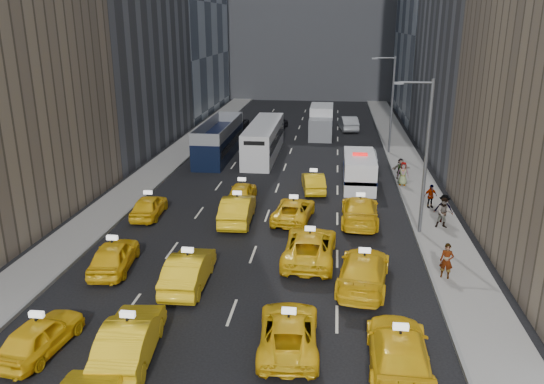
{
  "coord_description": "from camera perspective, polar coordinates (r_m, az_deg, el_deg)",
  "views": [
    {
      "loc": [
        4.1,
        -17.78,
        11.97
      ],
      "look_at": [
        0.46,
        12.82,
        2.0
      ],
      "focal_mm": 35.0,
      "sensor_mm": 36.0,
      "label": 1
    }
  ],
  "objects": [
    {
      "name": "taxi_16",
      "position": [
        36.7,
        -3.24,
        0.01
      ],
      "size": [
        1.65,
        4.1,
        1.4
      ],
      "primitive_type": "imported",
      "rotation": [
        0.0,
        0.0,
        3.14
      ],
      "color": "yellow",
      "rests_on": "ground"
    },
    {
      "name": "taxi_10",
      "position": [
        27.82,
        4.08,
        -5.85
      ],
      "size": [
        2.76,
        5.66,
        1.55
      ],
      "primitive_type": "imported",
      "rotation": [
        0.0,
        0.0,
        3.11
      ],
      "color": "yellow",
      "rests_on": "ground"
    },
    {
      "name": "taxi_5",
      "position": [
        20.92,
        -15.04,
        -15.0
      ],
      "size": [
        2.23,
        5.06,
        1.62
      ],
      "primitive_type": "imported",
      "rotation": [
        0.0,
        0.0,
        3.25
      ],
      "color": "yellow",
      "rests_on": "ground"
    },
    {
      "name": "misc_car_0",
      "position": [
        46.33,
        9.83,
        3.73
      ],
      "size": [
        2.11,
        5.07,
        1.63
      ],
      "primitive_type": "imported",
      "rotation": [
        0.0,
        0.0,
        3.22
      ],
      "color": "#9EA1A5",
      "rests_on": "ground"
    },
    {
      "name": "misc_car_1",
      "position": [
        61.61,
        -3.81,
        7.37
      ],
      "size": [
        2.54,
        5.25,
        1.44
      ],
      "primitive_type": "imported",
      "rotation": [
        0.0,
        0.0,
        3.17
      ],
      "color": "black",
      "rests_on": "ground"
    },
    {
      "name": "curb_east",
      "position": [
        44.67,
        12.91,
        2.04
      ],
      "size": [
        0.15,
        90.0,
        0.18
      ],
      "primitive_type": "cube",
      "color": "slate",
      "rests_on": "ground"
    },
    {
      "name": "misc_car_3",
      "position": [
        61.86,
        0.71,
        7.45
      ],
      "size": [
        2.05,
        4.37,
        1.45
      ],
      "primitive_type": "imported",
      "rotation": [
        0.0,
        0.0,
        3.06
      ],
      "color": "black",
      "rests_on": "ground"
    },
    {
      "name": "pedestrian_5",
      "position": [
        42.64,
        13.64,
        2.45
      ],
      "size": [
        1.57,
        0.87,
        1.63
      ],
      "primitive_type": "imported",
      "rotation": [
        0.0,
        0.0,
        0.31
      ],
      "color": "gray",
      "rests_on": "sidewalk_east"
    },
    {
      "name": "taxi_7",
      "position": [
        20.21,
        13.47,
        -16.29
      ],
      "size": [
        2.28,
        5.35,
        1.54
      ],
      "primitive_type": "imported",
      "rotation": [
        0.0,
        0.0,
        3.12
      ],
      "color": "yellow",
      "rests_on": "ground"
    },
    {
      "name": "double_decker",
      "position": [
        49.02,
        -5.71,
        5.62
      ],
      "size": [
        3.16,
        11.21,
        3.22
      ],
      "rotation": [
        0.0,
        0.0,
        0.06
      ],
      "color": "black",
      "rests_on": "ground"
    },
    {
      "name": "curb_west",
      "position": [
        46.3,
        -9.96,
        2.78
      ],
      "size": [
        0.15,
        90.0,
        0.18
      ],
      "primitive_type": "cube",
      "color": "slate",
      "rests_on": "ground"
    },
    {
      "name": "taxi_13",
      "position": [
        32.97,
        -3.73,
        -1.84
      ],
      "size": [
        1.99,
        5.17,
        1.68
      ],
      "primitive_type": "imported",
      "rotation": [
        0.0,
        0.0,
        3.18
      ],
      "color": "yellow",
      "rests_on": "ground"
    },
    {
      "name": "taxi_12",
      "position": [
        34.74,
        -13.1,
        -1.48
      ],
      "size": [
        1.89,
        4.21,
        1.4
      ],
      "primitive_type": "imported",
      "rotation": [
        0.0,
        0.0,
        3.2
      ],
      "color": "yellow",
      "rests_on": "ground"
    },
    {
      "name": "taxi_11",
      "position": [
        25.55,
        9.82,
        -8.28
      ],
      "size": [
        2.93,
        5.74,
        1.59
      ],
      "primitive_type": "imported",
      "rotation": [
        0.0,
        0.0,
        3.01
      ],
      "color": "yellow",
      "rests_on": "ground"
    },
    {
      "name": "taxi_9",
      "position": [
        25.51,
        -8.96,
        -8.27
      ],
      "size": [
        1.81,
        4.9,
        1.6
      ],
      "primitive_type": "imported",
      "rotation": [
        0.0,
        0.0,
        3.17
      ],
      "color": "yellow",
      "rests_on": "ground"
    },
    {
      "name": "taxi_17",
      "position": [
        38.99,
        4.47,
        1.07
      ],
      "size": [
        2.04,
        4.39,
        1.39
      ],
      "primitive_type": "imported",
      "rotation": [
        0.0,
        0.0,
        3.28
      ],
      "color": "yellow",
      "rests_on": "ground"
    },
    {
      "name": "streetlight_far",
      "position": [
        50.53,
        12.67,
        9.48
      ],
      "size": [
        2.15,
        0.22,
        9.0
      ],
      "color": "#595B60",
      "rests_on": "ground"
    },
    {
      "name": "misc_car_4",
      "position": [
        61.72,
        8.21,
        7.35
      ],
      "size": [
        2.4,
        5.23,
        1.66
      ],
      "primitive_type": "imported",
      "rotation": [
        0.0,
        0.0,
        3.27
      ],
      "color": "#9DA0A4",
      "rests_on": "ground"
    },
    {
      "name": "taxi_4",
      "position": [
        22.43,
        -23.7,
        -13.95
      ],
      "size": [
        2.08,
        4.18,
        1.37
      ],
      "primitive_type": "imported",
      "rotation": [
        0.0,
        0.0,
        3.02
      ],
      "color": "yellow",
      "rests_on": "ground"
    },
    {
      "name": "city_bus",
      "position": [
        49.05,
        -0.89,
        5.62
      ],
      "size": [
        3.82,
        12.07,
        3.06
      ],
      "rotation": [
        0.0,
        0.0,
        -0.12
      ],
      "color": "silver",
      "rests_on": "ground"
    },
    {
      "name": "sidewalk_east",
      "position": [
        44.86,
        14.75,
        1.95
      ],
      "size": [
        3.0,
        90.0,
        0.15
      ],
      "primitive_type": "cube",
      "color": "gray",
      "rests_on": "ground"
    },
    {
      "name": "streetlight_near",
      "position": [
        31.02,
        16.08,
        4.08
      ],
      "size": [
        2.15,
        0.22,
        9.0
      ],
      "color": "#595B60",
      "rests_on": "ground"
    },
    {
      "name": "misc_car_2",
      "position": [
        65.85,
        5.32,
        7.98
      ],
      "size": [
        2.1,
        4.81,
        1.38
      ],
      "primitive_type": "imported",
      "rotation": [
        0.0,
        0.0,
        3.1
      ],
      "color": "gray",
      "rests_on": "ground"
    },
    {
      "name": "pedestrian_0",
      "position": [
        26.9,
        18.27,
        -7.05
      ],
      "size": [
        0.74,
        0.61,
        1.75
      ],
      "primitive_type": "imported",
      "rotation": [
        0.0,
        0.0,
        -0.35
      ],
      "color": "gray",
      "rests_on": "sidewalk_east"
    },
    {
      "name": "pedestrian_3",
      "position": [
        36.52,
        16.68,
        -0.42
      ],
      "size": [
        1.02,
        0.74,
        1.59
      ],
      "primitive_type": "imported",
      "rotation": [
        0.0,
        0.0,
        0.38
      ],
      "color": "gray",
      "rests_on": "sidewalk_east"
    },
    {
      "name": "nypd_van",
      "position": [
        40.56,
        9.36,
        2.23
      ],
      "size": [
        2.43,
        6.01,
        2.56
      ],
      "rotation": [
        0.0,
        0.0,
        -0.02
      ],
      "color": "white",
      "rests_on": "ground"
    },
    {
      "name": "pedestrian_4",
      "position": [
        40.99,
        13.91,
        1.93
      ],
      "size": [
        0.92,
        0.57,
        1.79
      ],
      "primitive_type": "imported",
      "rotation": [
        0.0,
        0.0,
        -0.12
      ],
      "color": "gray",
      "rests_on": "sidewalk_east"
    },
    {
      "name": "taxi_15",
      "position": [
        33.27,
        9.43,
        -1.94
      ],
      "size": [
        2.4,
        5.58,
        1.6
      ],
      "primitive_type": "imported",
      "rotation": [
        0.0,
        0.0,
        3.11
      ],
      "color": "yellow",
      "rests_on": "ground"
    },
    {
      "name": "taxi_8",
      "position": [
        27.92,
        -16.64,
        -6.56
      ],
      "size": [
        2.27,
        4.58,
        1.5
      ],
      "primitive_type": "imported",
      "rotation": [
        0.0,
        0.0,
        3.26
      ],
      "color": "yellow",
      "rests_on": "ground"
    },
    {
      "name": "taxi_6",
      "position": [
        20.93,
        1.81,
        -14.75
      ],
      "size": [
        2.54,
        4.97,
        1.34
      ],
      "primitive_type": "imported",
      "rotation": [
        0.0,
        0.0,
        3.21
      ],
      "color": "yellow",
      "rests_on": "ground"
    },
    {
      "name": "pedestrian_1",
      "position": [
        33.15,
        18.01,
        -2.15
      ],
      "size": [
        0.93,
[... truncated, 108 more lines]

